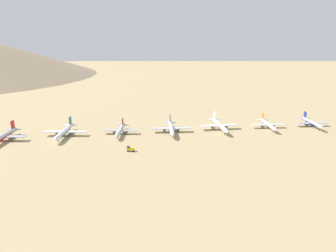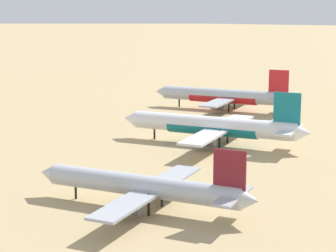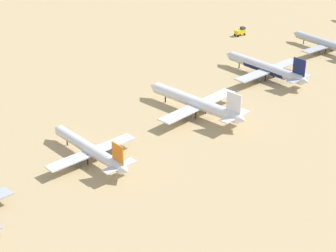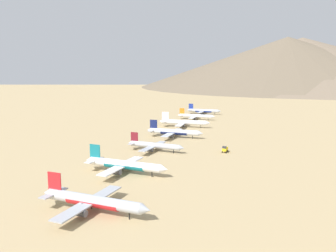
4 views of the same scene
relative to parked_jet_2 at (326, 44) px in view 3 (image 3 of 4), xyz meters
name	(u,v)px [view 3 (image 3 of 4)]	position (x,y,z in m)	size (l,w,h in m)	color
ground_plane	(269,77)	(-7.04, 41.64, -3.53)	(1800.00, 1800.00, 0.00)	tan
parked_jet_2	(326,44)	(0.00, 0.00, 0.00)	(36.27, 29.39, 10.48)	#B2B7C1
parked_jet_3	(266,68)	(-6.33, 42.83, 0.43)	(41.27, 33.60, 11.90)	silver
parked_jet_4	(196,103)	(-16.00, 85.28, 0.62)	(42.52, 34.81, 12.31)	white
parked_jet_5	(90,149)	(-21.88, 129.42, 0.00)	(36.32, 29.59, 10.47)	silver
service_truck	(240,31)	(38.57, 14.61, -1.45)	(2.73, 5.24, 3.90)	yellow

